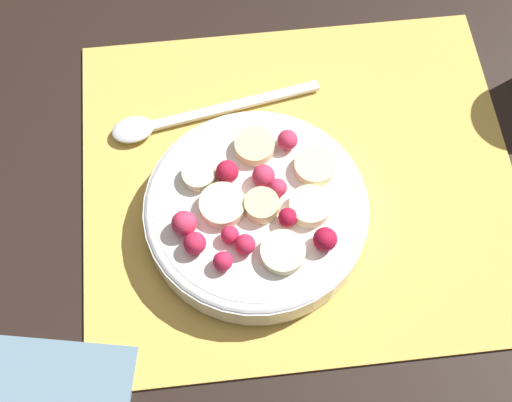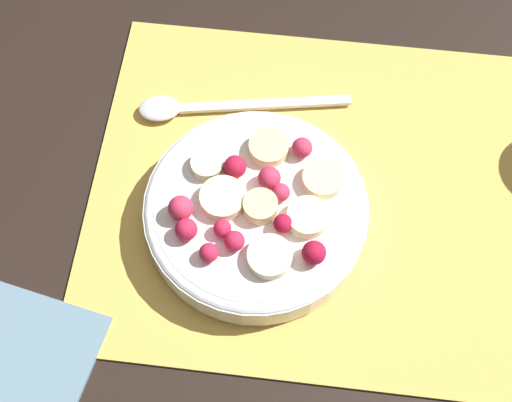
# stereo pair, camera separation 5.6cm
# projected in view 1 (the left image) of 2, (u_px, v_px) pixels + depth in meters

# --- Properties ---
(ground_plane) EXTENTS (3.00, 3.00, 0.00)m
(ground_plane) POSITION_uv_depth(u_px,v_px,m) (300.00, 182.00, 0.62)
(ground_plane) COLOR black
(placemat) EXTENTS (0.37, 0.33, 0.01)m
(placemat) POSITION_uv_depth(u_px,v_px,m) (300.00, 180.00, 0.61)
(placemat) COLOR #E0B251
(placemat) RESTS_ON ground_plane
(fruit_bowl) EXTENTS (0.18, 0.18, 0.05)m
(fruit_bowl) POSITION_uv_depth(u_px,v_px,m) (256.00, 210.00, 0.58)
(fruit_bowl) COLOR white
(fruit_bowl) RESTS_ON placemat
(spoon) EXTENTS (0.19, 0.05, 0.01)m
(spoon) POSITION_uv_depth(u_px,v_px,m) (176.00, 120.00, 0.63)
(spoon) COLOR silver
(spoon) RESTS_ON placemat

